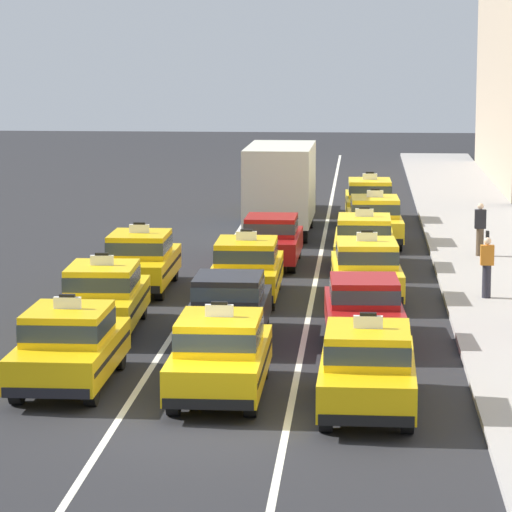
# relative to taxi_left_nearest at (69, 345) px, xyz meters

# --- Properties ---
(ground_plane) EXTENTS (160.00, 160.00, 0.00)m
(ground_plane) POSITION_rel_taxi_left_nearest_xyz_m (3.03, -2.93, -0.88)
(ground_plane) COLOR #232326
(lane_stripe_left_center) EXTENTS (0.14, 80.00, 0.01)m
(lane_stripe_left_center) POSITION_rel_taxi_left_nearest_xyz_m (1.43, 17.07, -0.87)
(lane_stripe_left_center) COLOR silver
(lane_stripe_left_center) RESTS_ON ground
(lane_stripe_center_right) EXTENTS (0.14, 80.00, 0.01)m
(lane_stripe_center_right) POSITION_rel_taxi_left_nearest_xyz_m (4.63, 17.07, -0.87)
(lane_stripe_center_right) COLOR silver
(lane_stripe_center_right) RESTS_ON ground
(sidewalk_curb) EXTENTS (4.00, 90.00, 0.15)m
(sidewalk_curb) POSITION_rel_taxi_left_nearest_xyz_m (10.23, 12.07, -0.80)
(sidewalk_curb) COLOR #9E9993
(sidewalk_curb) RESTS_ON ground
(taxi_left_nearest) EXTENTS (1.84, 4.57, 1.96)m
(taxi_left_nearest) POSITION_rel_taxi_left_nearest_xyz_m (0.00, 0.00, 0.00)
(taxi_left_nearest) COLOR black
(taxi_left_nearest) RESTS_ON ground
(taxi_left_second) EXTENTS (1.97, 4.62, 1.96)m
(taxi_left_second) POSITION_rel_taxi_left_nearest_xyz_m (-0.30, 5.51, 0.00)
(taxi_left_second) COLOR black
(taxi_left_second) RESTS_ON ground
(taxi_left_third) EXTENTS (1.86, 4.57, 1.96)m
(taxi_left_third) POSITION_rel_taxi_left_nearest_xyz_m (-0.28, 11.17, 0.00)
(taxi_left_third) COLOR black
(taxi_left_third) RESTS_ON ground
(taxi_center_nearest) EXTENTS (1.83, 4.56, 1.96)m
(taxi_center_nearest) POSITION_rel_taxi_left_nearest_xyz_m (3.18, -0.59, 0.00)
(taxi_center_nearest) COLOR black
(taxi_center_nearest) RESTS_ON ground
(sedan_center_second) EXTENTS (1.77, 4.30, 1.58)m
(sedan_center_second) POSITION_rel_taxi_left_nearest_xyz_m (2.85, 4.68, -0.03)
(sedan_center_second) COLOR black
(sedan_center_second) RESTS_ON ground
(taxi_center_third) EXTENTS (1.86, 4.58, 1.96)m
(taxi_center_third) POSITION_rel_taxi_left_nearest_xyz_m (2.85, 9.98, 0.00)
(taxi_center_third) COLOR black
(taxi_center_third) RESTS_ON ground
(sedan_center_fourth) EXTENTS (1.80, 4.32, 1.58)m
(sedan_center_fourth) POSITION_rel_taxi_left_nearest_xyz_m (3.15, 15.78, -0.03)
(sedan_center_fourth) COLOR black
(sedan_center_fourth) RESTS_ON ground
(box_truck_center_fifth) EXTENTS (2.36, 6.99, 3.27)m
(box_truck_center_fifth) POSITION_rel_taxi_left_nearest_xyz_m (3.05, 23.06, 0.90)
(box_truck_center_fifth) COLOR black
(box_truck_center_fifth) RESTS_ON ground
(taxi_center_sixth) EXTENTS (1.83, 4.57, 1.96)m
(taxi_center_sixth) POSITION_rel_taxi_left_nearest_xyz_m (2.85, 29.57, 0.00)
(taxi_center_sixth) COLOR black
(taxi_center_sixth) RESTS_ON ground
(taxi_right_nearest) EXTENTS (1.86, 4.58, 1.96)m
(taxi_right_nearest) POSITION_rel_taxi_left_nearest_xyz_m (6.12, -1.50, 0.00)
(taxi_right_nearest) COLOR black
(taxi_right_nearest) RESTS_ON ground
(sedan_right_second) EXTENTS (1.96, 4.38, 1.58)m
(sedan_right_second) POSITION_rel_taxi_left_nearest_xyz_m (6.05, 4.56, -0.03)
(sedan_right_second) COLOR black
(sedan_right_second) RESTS_ON ground
(taxi_right_third) EXTENTS (2.01, 4.63, 1.96)m
(taxi_right_third) POSITION_rel_taxi_left_nearest_xyz_m (6.11, 10.05, 0.00)
(taxi_right_third) COLOR black
(taxi_right_third) RESTS_ON ground
(taxi_right_fourth) EXTENTS (1.83, 4.56, 1.96)m
(taxi_right_fourth) POSITION_rel_taxi_left_nearest_xyz_m (6.05, 15.28, 0.00)
(taxi_right_fourth) COLOR black
(taxi_right_fourth) RESTS_ON ground
(taxi_right_fifth) EXTENTS (1.96, 4.62, 1.96)m
(taxi_right_fifth) POSITION_rel_taxi_left_nearest_xyz_m (6.41, 20.55, 0.00)
(taxi_right_fifth) COLOR black
(taxi_right_fifth) RESTS_ON ground
(taxi_right_sixth) EXTENTS (1.92, 4.60, 1.96)m
(taxi_right_sixth) POSITION_rel_taxi_left_nearest_xyz_m (6.26, 26.48, 0.00)
(taxi_right_sixth) COLOR black
(taxi_right_sixth) RESTS_ON ground
(pedestrian_near_crosswalk) EXTENTS (0.36, 0.24, 1.65)m
(pedestrian_near_crosswalk) POSITION_rel_taxi_left_nearest_xyz_m (9.35, 9.93, 0.11)
(pedestrian_near_crosswalk) COLOR #23232D
(pedestrian_near_crosswalk) RESTS_ON sidewalk_curb
(pedestrian_by_storefront) EXTENTS (0.47, 0.24, 1.70)m
(pedestrian_by_storefront) POSITION_rel_taxi_left_nearest_xyz_m (9.77, 17.35, 0.13)
(pedestrian_by_storefront) COLOR #473828
(pedestrian_by_storefront) RESTS_ON sidewalk_curb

